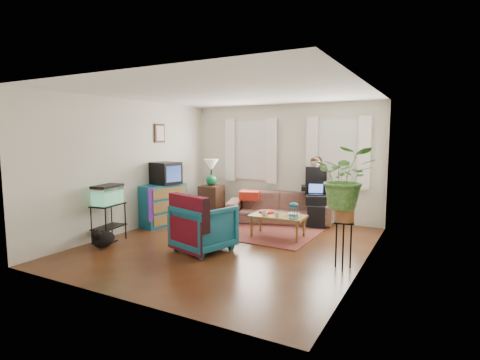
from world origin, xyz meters
The scene contains 31 objects.
floor centered at (0.00, 0.00, 0.00)m, with size 4.50×5.00×0.01m, color #4F2B14.
ceiling centered at (0.00, 0.00, 2.60)m, with size 4.50×5.00×0.01m, color white.
wall_back centered at (0.00, 2.50, 1.30)m, with size 4.50×0.01×2.60m, color silver.
wall_front centered at (0.00, -2.50, 1.30)m, with size 4.50×0.01×2.60m, color silver.
wall_left centered at (-2.25, 0.00, 1.30)m, with size 0.01×5.00×2.60m, color silver.
wall_right centered at (2.25, 0.00, 1.30)m, with size 0.01×5.00×2.60m, color silver.
window_left centered at (-0.80, 2.48, 1.55)m, with size 1.08×0.04×1.38m, color white.
window_right centered at (1.25, 2.48, 1.55)m, with size 1.08×0.04×1.38m, color white.
curtains_left centered at (-0.80, 2.40, 1.55)m, with size 1.36×0.06×1.50m, color white.
curtains_right centered at (1.25, 2.40, 1.55)m, with size 1.36×0.06×1.50m, color white.
picture_frame centered at (-2.21, 0.85, 1.95)m, with size 0.04×0.32×0.40m, color #3D2616.
area_rug centered at (0.19, 1.01, 0.01)m, with size 2.00×1.60×0.01m, color maroon.
sofa centered at (0.08, 2.05, 0.44)m, with size 2.22×0.88×0.87m, color brown.
seated_person centered at (0.83, 2.31, 0.66)m, with size 0.56×0.68×1.33m, color black, non-canonical shape.
side_table centered at (-1.65, 2.01, 0.35)m, with size 0.48×0.48×0.71m, color #381D15.
table_lamp centered at (-1.65, 2.01, 1.01)m, with size 0.36×0.36×0.65m, color white, non-canonical shape.
dresser centered at (-1.99, 0.60, 0.44)m, with size 0.49×0.97×0.87m, color #105762.
crt_tv centered at (-1.95, 0.69, 1.11)m, with size 0.53×0.49×0.47m, color black.
aquarium_stand centered at (-2.00, -0.85, 0.34)m, with size 0.34×0.61×0.68m, color black.
aquarium centered at (-2.00, -0.85, 0.86)m, with size 0.30×0.56×0.36m, color #7FD899.
black_cat centered at (-1.77, -1.18, 0.18)m, with size 0.28×0.43×0.36m, color black.
armchair centered at (-0.21, -0.46, 0.43)m, with size 0.83×0.78×0.86m, color #12676E.
serape_throw centered at (-0.31, -0.78, 0.61)m, with size 0.86×0.20×0.71m, color #9E0A0A.
coffee_table centered at (0.55, 0.86, 0.21)m, with size 1.01×0.55×0.42m, color brown.
cup_a centered at (0.33, 0.76, 0.46)m, with size 0.11×0.11×0.09m, color white.
cup_b centered at (0.61, 0.70, 0.46)m, with size 0.09×0.09×0.09m, color beige.
bowl centered at (0.83, 0.97, 0.44)m, with size 0.20×0.20×0.05m, color white.
snack_tray centered at (0.27, 0.99, 0.44)m, with size 0.31×0.31×0.04m, color #B21414.
birdcage centered at (0.91, 0.74, 0.57)m, with size 0.17×0.17×0.30m, color #115B6B, non-canonical shape.
plant_stand centered at (2.03, -0.26, 0.35)m, with size 0.29×0.29×0.70m, color black.
potted_plant centered at (2.03, -0.26, 1.18)m, with size 0.79×0.69×0.88m, color #599947.
Camera 1 is at (3.18, -5.51, 1.89)m, focal length 28.00 mm.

